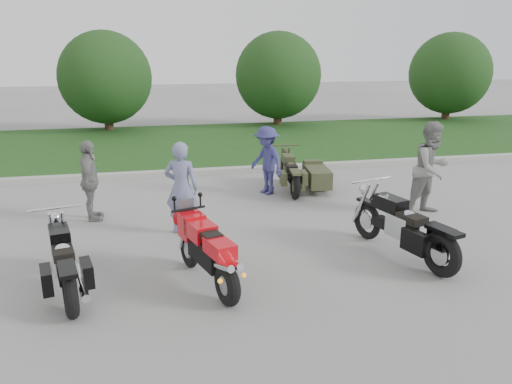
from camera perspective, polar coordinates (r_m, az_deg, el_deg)
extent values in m
plane|color=#9B9B96|center=(8.16, -1.41, -8.22)|extent=(80.00, 80.00, 0.00)
cube|color=#A4A19A|center=(13.77, -5.99, 2.33)|extent=(60.00, 0.30, 0.15)
cube|color=#2A5D20|center=(17.81, -7.42, 5.48)|extent=(60.00, 8.00, 0.14)
cylinder|color=#3F2B1C|center=(21.05, -16.49, 8.08)|extent=(0.36, 0.36, 1.20)
sphere|color=#183814|center=(20.90, -16.85, 12.42)|extent=(3.60, 3.60, 3.60)
cylinder|color=#3F2B1C|center=(21.65, 2.50, 8.94)|extent=(0.36, 0.36, 1.20)
sphere|color=#183814|center=(21.50, 2.56, 13.17)|extent=(3.60, 3.60, 3.60)
cylinder|color=#3F2B1C|center=(24.86, 20.90, 8.86)|extent=(0.36, 0.36, 1.20)
sphere|color=#183814|center=(24.73, 21.28, 12.53)|extent=(3.60, 3.60, 3.60)
torus|color=black|center=(6.84, -3.29, -10.55)|extent=(0.35, 0.63, 0.60)
torus|color=black|center=(8.02, -7.67, -6.57)|extent=(0.28, 0.59, 0.58)
cube|color=black|center=(7.28, -5.57, -6.86)|extent=(0.51, 0.91, 0.34)
cube|color=red|center=(7.38, -6.32, -4.39)|extent=(0.47, 0.60, 0.25)
cube|color=red|center=(6.83, -4.15, -6.42)|extent=(0.43, 0.59, 0.21)
cube|color=black|center=(7.06, -5.23, -4.98)|extent=(0.34, 0.40, 0.10)
cube|color=red|center=(7.70, -7.34, -3.82)|extent=(0.43, 0.47, 0.39)
cylinder|color=silver|center=(6.64, -3.66, -8.55)|extent=(0.23, 0.46, 0.21)
cylinder|color=silver|center=(6.69, -2.61, -8.32)|extent=(0.23, 0.46, 0.21)
torus|color=black|center=(6.95, -20.46, -10.88)|extent=(0.31, 0.68, 0.66)
torus|color=black|center=(8.43, -21.51, -6.28)|extent=(0.26, 0.63, 0.62)
cube|color=black|center=(7.65, -21.10, -7.76)|extent=(0.48, 1.18, 0.14)
cube|color=silver|center=(7.62, -21.16, -7.23)|extent=(0.39, 0.49, 0.34)
cube|color=black|center=(7.80, -21.55, -4.59)|extent=(0.39, 0.58, 0.21)
cube|color=black|center=(7.42, -21.21, -6.41)|extent=(0.38, 0.54, 0.12)
cube|color=black|center=(6.81, -20.75, -8.25)|extent=(0.33, 0.57, 0.06)
cylinder|color=silver|center=(7.41, -19.41, -9.56)|extent=(0.34, 1.06, 0.10)
torus|color=black|center=(8.11, 20.47, -6.69)|extent=(0.36, 0.74, 0.72)
torus|color=black|center=(9.29, 12.59, -3.23)|extent=(0.30, 0.69, 0.68)
cube|color=black|center=(8.64, 16.30, -4.26)|extent=(0.56, 1.29, 0.15)
cube|color=silver|center=(8.61, 16.35, -3.73)|extent=(0.43, 0.54, 0.37)
cube|color=black|center=(8.74, 15.09, -1.28)|extent=(0.44, 0.64, 0.23)
cube|color=black|center=(8.44, 17.18, -2.83)|extent=(0.43, 0.59, 0.13)
cube|color=black|center=(7.97, 20.74, -4.15)|extent=(0.38, 0.62, 0.06)
cylinder|color=silver|center=(8.58, 18.85, -5.71)|extent=(0.41, 1.16, 0.11)
torus|color=black|center=(11.42, 4.50, 0.67)|extent=(0.23, 0.64, 0.63)
torus|color=black|center=(12.88, 3.35, 2.41)|extent=(0.18, 0.60, 0.59)
cube|color=black|center=(12.13, 3.90, 1.97)|extent=(0.32, 1.12, 0.13)
cube|color=#3C4025|center=(12.11, 3.91, 2.31)|extent=(0.32, 0.44, 0.32)
cube|color=#3C4025|center=(12.31, 3.72, 3.79)|extent=(0.31, 0.53, 0.20)
cube|color=black|center=(11.94, 4.03, 2.92)|extent=(0.31, 0.49, 0.11)
cube|color=#3C4025|center=(11.34, 4.54, 2.28)|extent=(0.26, 0.53, 0.06)
cylinder|color=#3C4025|center=(11.88, 4.93, 1.00)|extent=(0.20, 1.02, 0.09)
cube|color=#3C4025|center=(12.16, 6.96, 1.85)|extent=(0.64, 1.25, 0.41)
torus|color=black|center=(12.24, 8.00, 1.37)|extent=(0.17, 0.52, 0.52)
imported|color=slate|center=(9.29, -8.51, 0.44)|extent=(0.74, 0.61, 1.75)
imported|color=gray|center=(10.86, 19.41, 2.54)|extent=(1.14, 1.02, 1.94)
imported|color=navy|center=(11.73, 1.22, 3.62)|extent=(0.99, 1.20, 1.61)
imported|color=gray|center=(10.43, -18.46, 1.20)|extent=(0.41, 0.96, 1.63)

